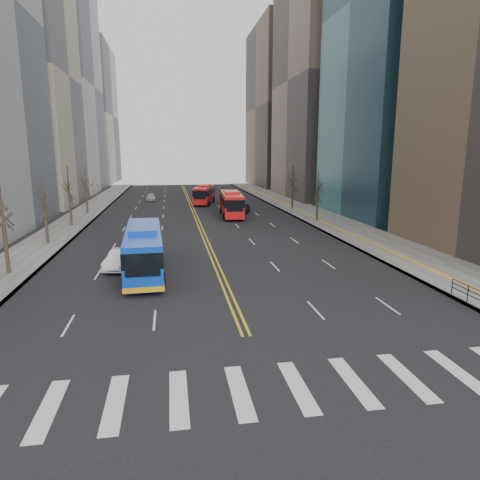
% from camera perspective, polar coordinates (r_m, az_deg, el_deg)
% --- Properties ---
extents(ground, '(220.00, 220.00, 0.00)m').
position_cam_1_polar(ground, '(17.96, 3.88, -19.22)').
color(ground, black).
extents(sidewalk_right, '(7.00, 130.00, 0.15)m').
position_cam_1_polar(sidewalk_right, '(64.25, 9.99, 3.29)').
color(sidewalk_right, slate).
rests_on(sidewalk_right, ground).
extents(sidewalk_left, '(5.00, 130.00, 0.15)m').
position_cam_1_polar(sidewalk_left, '(62.03, -21.21, 2.38)').
color(sidewalk_left, slate).
rests_on(sidewalk_left, ground).
extents(crosswalk, '(26.70, 4.00, 0.01)m').
position_cam_1_polar(crosswalk, '(17.96, 3.88, -19.20)').
color(crosswalk, silver).
rests_on(crosswalk, ground).
extents(centerline, '(0.55, 100.00, 0.01)m').
position_cam_1_polar(centerline, '(70.69, -6.32, 4.09)').
color(centerline, gold).
rests_on(centerline, ground).
extents(office_towers, '(83.00, 134.00, 58.00)m').
position_cam_1_polar(office_towers, '(84.87, -7.15, 21.54)').
color(office_towers, gray).
rests_on(office_towers, ground).
extents(street_trees, '(35.20, 47.20, 7.60)m').
position_cam_1_polar(street_trees, '(49.86, -13.46, 6.34)').
color(street_trees, black).
rests_on(street_trees, ground).
extents(blue_bus, '(3.29, 12.64, 3.64)m').
position_cam_1_polar(blue_bus, '(33.90, -12.70, -1.08)').
color(blue_bus, '#0C3EBE').
rests_on(blue_bus, ground).
extents(red_bus_near, '(3.45, 11.78, 3.68)m').
position_cam_1_polar(red_bus_near, '(62.59, -1.15, 5.07)').
color(red_bus_near, red).
rests_on(red_bus_near, ground).
extents(red_bus_far, '(4.93, 11.13, 3.45)m').
position_cam_1_polar(red_bus_far, '(78.35, -4.75, 6.27)').
color(red_bus_far, red).
rests_on(red_bus_far, ground).
extents(car_white, '(2.68, 4.93, 1.54)m').
position_cam_1_polar(car_white, '(35.74, -15.56, -2.44)').
color(car_white, white).
rests_on(car_white, ground).
extents(car_dark_mid, '(2.94, 4.57, 1.45)m').
position_cam_1_polar(car_dark_mid, '(66.41, 0.45, 4.30)').
color(car_dark_mid, black).
rests_on(car_dark_mid, ground).
extents(car_silver, '(1.95, 4.33, 1.23)m').
position_cam_1_polar(car_silver, '(84.84, -11.85, 5.58)').
color(car_silver, '#ADAEB3').
rests_on(car_silver, ground).
extents(car_dark_far, '(3.69, 5.36, 1.36)m').
position_cam_1_polar(car_dark_far, '(83.46, -1.23, 5.78)').
color(car_dark_far, black).
rests_on(car_dark_far, ground).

